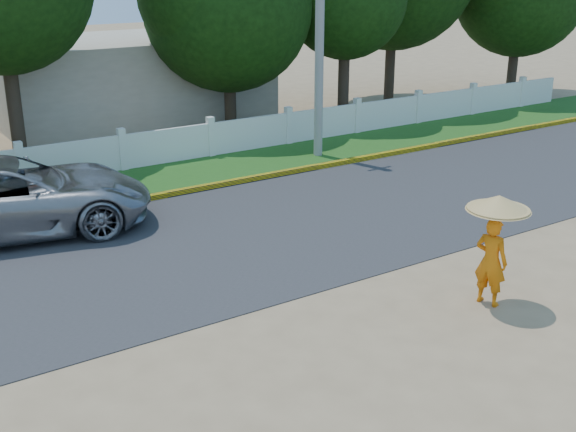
# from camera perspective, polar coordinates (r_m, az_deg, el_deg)

# --- Properties ---
(ground) EXTENTS (120.00, 120.00, 0.00)m
(ground) POSITION_cam_1_polar(r_m,az_deg,el_deg) (13.35, 4.73, -7.71)
(ground) COLOR #9E8460
(ground) RESTS_ON ground
(road) EXTENTS (60.00, 7.00, 0.02)m
(road) POSITION_cam_1_polar(r_m,az_deg,el_deg) (16.80, -4.66, -1.71)
(road) COLOR #38383A
(road) RESTS_ON ground
(grass_verge) EXTENTS (60.00, 3.50, 0.03)m
(grass_verge) POSITION_cam_1_polar(r_m,az_deg,el_deg) (21.32, -11.45, 2.69)
(grass_verge) COLOR #2D601E
(grass_verge) RESTS_ON ground
(curb) EXTENTS (40.00, 0.18, 0.16)m
(curb) POSITION_cam_1_polar(r_m,az_deg,el_deg) (19.79, -9.60, 1.67)
(curb) COLOR yellow
(curb) RESTS_ON ground
(fence) EXTENTS (40.00, 0.10, 1.10)m
(fence) POSITION_cam_1_polar(r_m,az_deg,el_deg) (22.48, -12.95, 4.89)
(fence) COLOR silver
(fence) RESTS_ON ground
(building_near) EXTENTS (10.00, 6.00, 3.20)m
(building_near) POSITION_cam_1_polar(r_m,az_deg,el_deg) (29.54, -12.35, 10.53)
(building_near) COLOR #B7AD99
(building_near) RESTS_ON ground
(utility_pole) EXTENTS (0.28, 0.28, 7.45)m
(utility_pole) POSITION_cam_1_polar(r_m,az_deg,el_deg) (23.03, 2.51, 13.77)
(utility_pole) COLOR gray
(utility_pole) RESTS_ON ground
(vehicle) EXTENTS (6.89, 4.15, 1.79)m
(vehicle) POSITION_cam_1_polar(r_m,az_deg,el_deg) (17.96, -21.12, 1.42)
(vehicle) COLOR #929499
(vehicle) RESTS_ON ground
(monk_with_parasol) EXTENTS (1.17, 1.17, 2.13)m
(monk_with_parasol) POSITION_cam_1_polar(r_m,az_deg,el_deg) (13.67, 16.01, -1.39)
(monk_with_parasol) COLOR orange
(monk_with_parasol) RESTS_ON ground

